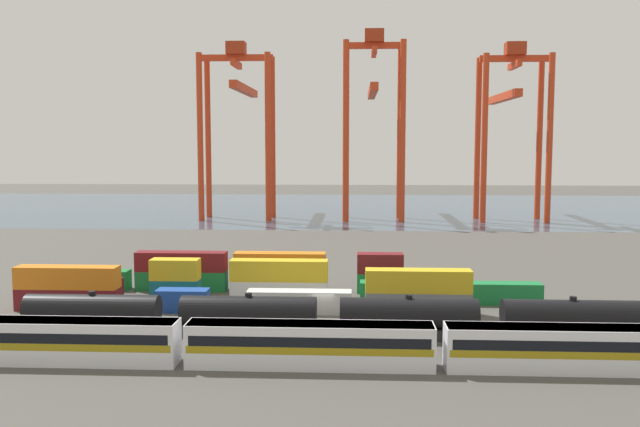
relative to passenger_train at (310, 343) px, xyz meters
name	(u,v)px	position (x,y,z in m)	size (l,w,h in m)	color
ground_plane	(334,257)	(0.34, 58.53, -2.14)	(420.00, 420.00, 0.00)	#4C4944
harbour_water	(343,208)	(0.34, 149.61, -2.14)	(400.00, 110.00, 0.01)	#384C60
passenger_train	(310,343)	(0.00, 0.00, 0.00)	(66.90, 3.14, 3.90)	silver
freight_tank_row	(328,317)	(1.24, 9.31, -0.02)	(62.40, 3.01, 4.47)	#232326
shipping_container_0	(68,299)	(-29.90, 19.20, -0.84)	(12.10, 2.44, 2.60)	maroon
shipping_container_1	(67,277)	(-29.90, 19.20, 1.76)	(12.10, 2.44, 2.60)	orange
shipping_container_2	(183,300)	(-16.20, 19.20, -0.84)	(6.04, 2.44, 2.60)	#1C4299
shipping_container_3	(299,302)	(-2.50, 19.20, -0.84)	(12.10, 2.44, 2.60)	silver
shipping_container_4	(418,303)	(11.20, 19.20, -0.84)	(12.10, 2.44, 2.60)	slate
shipping_container_5	(418,281)	(11.20, 19.20, 1.76)	(12.10, 2.44, 2.60)	gold
shipping_container_6	(74,289)	(-31.62, 24.89, -0.84)	(12.10, 2.44, 2.60)	maroon
shipping_container_7	(176,290)	(-18.55, 24.89, -0.84)	(6.04, 2.44, 2.60)	#146066
shipping_container_8	(175,269)	(-18.55, 24.89, 1.76)	(6.04, 2.44, 2.60)	gold
shipping_container_9	(279,291)	(-5.48, 24.89, -0.84)	(12.10, 2.44, 2.60)	silver
shipping_container_10	(279,270)	(-5.48, 24.89, 1.76)	(12.10, 2.44, 2.60)	gold
shipping_container_11	(384,292)	(7.59, 24.89, -0.84)	(6.04, 2.44, 2.60)	#197538
shipping_container_12	(491,293)	(20.66, 24.89, -0.84)	(12.10, 2.44, 2.60)	#197538
shipping_container_13	(85,280)	(-32.47, 30.57, -0.84)	(12.10, 2.44, 2.60)	#197538
shipping_container_14	(182,281)	(-19.23, 30.57, -0.84)	(12.10, 2.44, 2.60)	#197538
shipping_container_15	(181,261)	(-19.23, 30.57, 1.76)	(12.10, 2.44, 2.60)	maroon
shipping_container_16	(280,282)	(-5.99, 30.57, -0.84)	(12.10, 2.44, 2.60)	#1C4299
shipping_container_17	(280,262)	(-5.99, 30.57, 1.76)	(12.10, 2.44, 2.60)	orange
shipping_container_18	(380,283)	(7.26, 30.57, -0.84)	(6.04, 2.44, 2.60)	#197538
shipping_container_19	(380,263)	(7.26, 30.57, 1.76)	(6.04, 2.44, 2.60)	maroon
gantry_crane_west	(239,111)	(-26.57, 120.24, 25.92)	(18.83, 36.50, 45.45)	red
gantry_crane_central	(373,108)	(8.59, 120.15, 26.73)	(15.67, 36.71, 48.27)	red
gantry_crane_east	(511,114)	(43.75, 120.04, 25.02)	(17.47, 35.07, 44.83)	red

